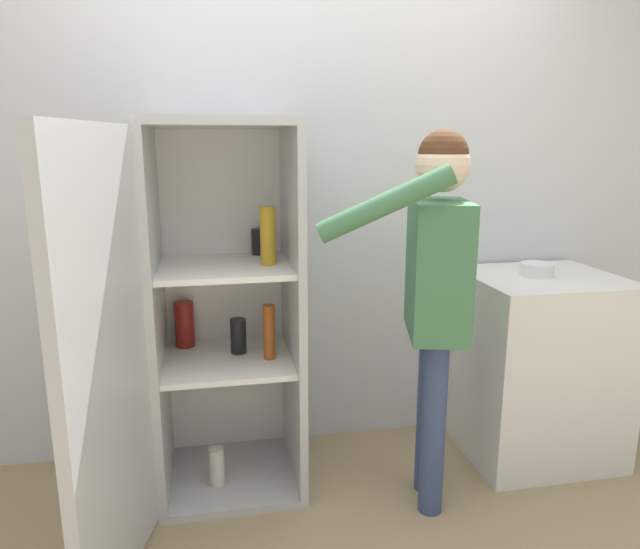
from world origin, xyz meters
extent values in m
cube|color=silver|center=(0.00, 0.98, 1.27)|extent=(7.00, 0.06, 2.55)
cube|color=#B7BABC|center=(-0.39, 0.64, 0.02)|extent=(0.62, 0.58, 0.04)
cube|color=#B7BABC|center=(-0.39, 0.64, 1.59)|extent=(0.62, 0.58, 0.04)
cube|color=white|center=(-0.39, 0.91, 0.81)|extent=(0.62, 0.03, 1.54)
cube|color=#B7BABC|center=(-0.68, 0.64, 0.81)|extent=(0.03, 0.58, 1.54)
cube|color=#B7BABC|center=(-0.10, 0.64, 0.81)|extent=(0.04, 0.58, 1.54)
cube|color=white|center=(-0.39, 0.64, 0.58)|extent=(0.55, 0.51, 0.02)
cube|color=white|center=(-0.39, 0.64, 1.00)|extent=(0.55, 0.51, 0.02)
cube|color=#B7BABC|center=(-0.79, 0.05, 0.81)|extent=(0.19, 0.61, 1.54)
cylinder|color=black|center=(-0.22, 0.84, 1.07)|extent=(0.07, 0.07, 0.12)
cylinder|color=#9E4C19|center=(-0.21, 0.59, 0.71)|extent=(0.05, 0.05, 0.24)
cylinder|color=black|center=(-0.34, 0.69, 0.67)|extent=(0.07, 0.07, 0.16)
cylinder|color=beige|center=(-0.46, 0.55, 0.12)|extent=(0.07, 0.07, 0.17)
cylinder|color=#B78C1E|center=(-0.20, 0.60, 1.13)|extent=(0.07, 0.07, 0.25)
cylinder|color=maroon|center=(-0.58, 0.83, 0.70)|extent=(0.09, 0.09, 0.21)
cylinder|color=#384770|center=(0.42, 0.24, 0.38)|extent=(0.10, 0.10, 0.76)
cylinder|color=#384770|center=(0.46, 0.39, 0.38)|extent=(0.10, 0.10, 0.76)
cube|color=#3F724C|center=(0.44, 0.31, 1.03)|extent=(0.31, 0.43, 0.54)
sphere|color=beige|center=(0.44, 0.31, 1.43)|extent=(0.21, 0.21, 0.21)
sphere|color=#4C2D19|center=(0.44, 0.31, 1.47)|extent=(0.19, 0.19, 0.19)
cylinder|color=#3F724C|center=(0.17, 0.16, 1.31)|extent=(0.50, 0.19, 0.28)
cylinder|color=#3F724C|center=(0.49, 0.52, 1.00)|extent=(0.08, 0.08, 0.51)
cube|color=white|center=(1.11, 0.61, 0.45)|extent=(0.70, 0.63, 0.90)
cylinder|color=white|center=(1.07, 0.62, 0.93)|extent=(0.15, 0.15, 0.06)
camera|label=1|loc=(-0.44, -1.76, 1.51)|focal=32.00mm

